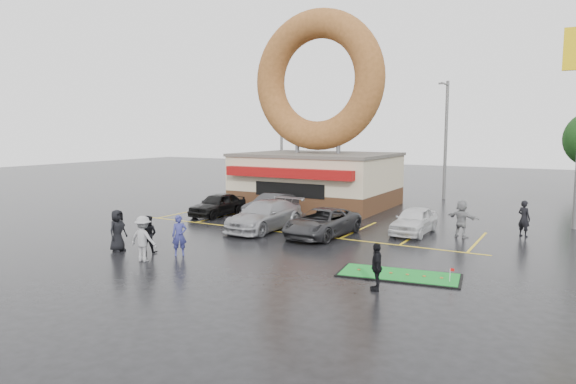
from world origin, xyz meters
The scene contains 18 objects.
ground centered at (0.00, 0.00, 0.00)m, with size 120.00×120.00×0.00m, color black.
donut_shop centered at (-3.00, 12.97, 4.46)m, with size 10.20×8.70×13.50m.
streetlight_left centered at (-10.00, 19.92, 4.78)m, with size 0.40×2.21×9.00m.
streetlight_mid centered at (4.00, 20.92, 4.78)m, with size 0.40×2.21×9.00m.
car_black centered at (-6.33, 5.89, 0.72)m, with size 1.69×4.20×1.43m, color black.
car_dgrey centered at (-3.25, 7.28, 0.71)m, with size 1.49×4.28×1.41m, color #2B2B2D.
car_silver centered at (-1.39, 3.50, 0.78)m, with size 2.17×5.34×1.55m, color #929397.
car_grey centered at (1.99, 3.50, 0.69)m, with size 2.29×4.96×1.38m, color #2B2A2D.
car_white centered at (5.82, 6.39, 0.69)m, with size 1.62×4.03×1.37m, color silver.
person_blue centered at (-1.50, -3.07, 0.86)m, with size 0.62×0.41×1.71m, color navy.
person_blackjkt centered at (-3.01, -3.36, 0.81)m, with size 0.79×0.61×1.62m, color black.
person_hoodie centered at (-2.11, -4.53, 0.92)m, with size 1.19×0.68×1.84m, color gray.
person_bystander centered at (-4.37, -3.81, 0.92)m, with size 0.90×0.58×1.83m, color black.
person_cameraman centered at (7.38, -3.51, 0.80)m, with size 0.93×0.39×1.59m, color black.
person_walker_near centered at (8.09, 6.72, 0.92)m, with size 1.71×0.55×1.85m, color gray.
person_walker_far centered at (10.76, 8.40, 0.91)m, with size 0.66×0.44×1.82m, color black.
dumpster centered at (-7.50, 12.49, 0.65)m, with size 1.80×1.20×1.30m, color #194219.
putting_green centered at (7.53, -1.52, 0.03)m, with size 4.58×2.49×0.54m.
Camera 1 is at (12.97, -19.27, 5.23)m, focal length 32.00 mm.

